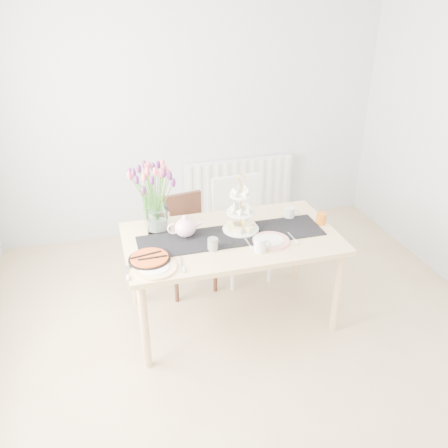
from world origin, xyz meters
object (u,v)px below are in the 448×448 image
object	(u,v)px
cake_stand	(241,217)
mug_orange	(321,218)
plate_left	(154,268)
plate_right	(271,241)
tulip_vase	(155,187)
chair_white	(241,220)
mug_white	(260,245)
mug_grey	(213,244)
chair_brown	(184,235)
radiator	(239,186)
dining_table	(231,245)
cream_jug	(289,212)
teapot	(185,228)
tart_tin	(150,259)

from	to	relation	value
cake_stand	mug_orange	world-z (taller)	cake_stand
plate_left	plate_right	bearing A→B (deg)	8.95
tulip_vase	plate_left	distance (m)	0.67
chair_white	cake_stand	bearing A→B (deg)	-112.56
mug_white	mug_grey	bearing A→B (deg)	170.37
cake_stand	plate_right	size ratio (longest dim) A/B	1.49
chair_brown	mug_white	world-z (taller)	mug_white
cake_stand	plate_left	xyz separation A→B (m)	(-0.72, -0.37, -0.11)
radiator	mug_white	size ratio (longest dim) A/B	11.49
chair_brown	mug_grey	distance (m)	0.82
dining_table	chair_white	world-z (taller)	chair_white
cake_stand	mug_orange	bearing A→B (deg)	-5.53
mug_white	plate_left	size ratio (longest dim) A/B	0.35
mug_orange	plate_left	distance (m)	1.39
tulip_vase	chair_brown	bearing A→B (deg)	51.30
chair_brown	mug_orange	distance (m)	1.20
chair_white	tulip_vase	xyz separation A→B (m)	(-0.79, -0.37, 0.56)
cream_jug	plate_right	distance (m)	0.44
cake_stand	teapot	bearing A→B (deg)	178.40
dining_table	teapot	size ratio (longest dim) A/B	6.28
mug_grey	cream_jug	bearing A→B (deg)	-14.26
tart_tin	plate_left	size ratio (longest dim) A/B	0.98
tulip_vase	cake_stand	world-z (taller)	tulip_vase
teapot	chair_white	bearing A→B (deg)	46.97
dining_table	mug_grey	size ratio (longest dim) A/B	18.04
tulip_vase	plate_left	xyz separation A→B (m)	(-0.11, -0.57, -0.34)
chair_brown	chair_white	bearing A→B (deg)	-5.29
tart_tin	mug_white	size ratio (longest dim) A/B	2.77
chair_white	mug_grey	bearing A→B (deg)	-124.97
radiator	dining_table	size ratio (longest dim) A/B	0.75
cake_stand	teapot	world-z (taller)	cake_stand
teapot	tart_tin	distance (m)	0.42
tulip_vase	plate_left	world-z (taller)	tulip_vase
radiator	teapot	world-z (taller)	teapot
chair_white	mug_orange	distance (m)	0.82
teapot	mug_grey	xyz separation A→B (m)	(0.15, -0.24, -0.04)
mug_orange	teapot	bearing A→B (deg)	117.32
dining_table	mug_white	size ratio (longest dim) A/B	15.32
chair_brown	chair_white	xyz separation A→B (m)	(0.53, 0.04, 0.06)
tulip_vase	teapot	world-z (taller)	tulip_vase
mug_white	plate_left	bearing A→B (deg)	-168.12
teapot	mug_white	xyz separation A→B (m)	(0.47, -0.34, -0.03)
chair_white	plate_left	size ratio (longest dim) A/B	3.10
chair_white	cream_jug	size ratio (longest dim) A/B	10.48
tart_tin	plate_left	world-z (taller)	tart_tin
cream_jug	tart_tin	xyz separation A→B (m)	(-1.18, -0.37, -0.03)
radiator	dining_table	distance (m)	1.70
chair_brown	cream_jug	distance (m)	0.95
chair_brown	plate_left	size ratio (longest dim) A/B	2.78
tart_tin	cream_jug	bearing A→B (deg)	17.42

